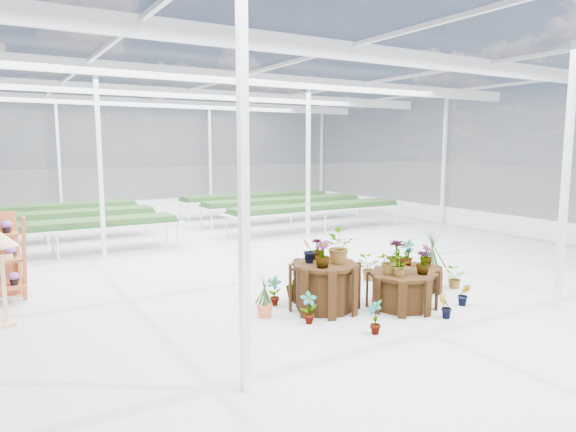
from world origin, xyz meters
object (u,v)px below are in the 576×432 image
plinth_mid (401,290)px  plinth_low (415,278)px  bird_table (3,279)px  plinth_tall (325,286)px

plinth_mid → plinth_low: size_ratio=1.15×
plinth_low → bird_table: size_ratio=0.68×
plinth_low → bird_table: (-6.95, 1.74, 0.52)m
plinth_low → plinth_mid: bearing=-145.0°
plinth_tall → plinth_low: size_ratio=1.17×
plinth_tall → bird_table: 5.10m
plinth_tall → plinth_low: 2.21m
plinth_low → plinth_tall: bearing=-177.4°
bird_table → plinth_mid: bearing=-23.2°
plinth_tall → bird_table: size_ratio=0.79×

